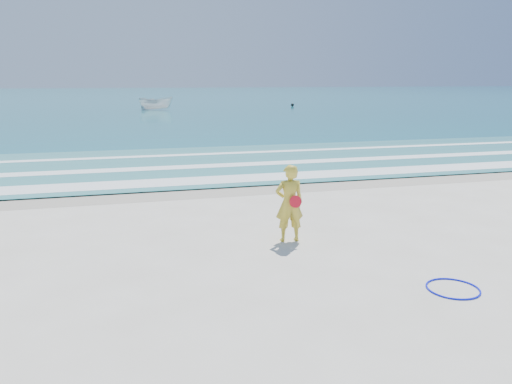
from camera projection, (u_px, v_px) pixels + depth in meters
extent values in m
plane|color=silver|center=(320.00, 308.00, 7.89)|extent=(400.00, 400.00, 0.00)
cube|color=#B2A893|center=(215.00, 189.00, 16.37)|extent=(400.00, 2.40, 0.00)
cube|color=#19727F|center=(133.00, 96.00, 106.74)|extent=(400.00, 190.00, 0.04)
cube|color=#59B7AD|center=(194.00, 163.00, 21.06)|extent=(400.00, 10.00, 0.01)
cube|color=white|center=(209.00, 180.00, 17.58)|extent=(400.00, 1.40, 0.01)
cube|color=white|center=(196.00, 166.00, 20.31)|extent=(400.00, 0.90, 0.01)
cube|color=white|center=(186.00, 155.00, 23.42)|extent=(400.00, 0.60, 0.01)
torus|color=#0C16E8|center=(453.00, 288.00, 8.57)|extent=(1.02, 1.02, 0.03)
imported|color=silver|center=(156.00, 103.00, 57.34)|extent=(4.16, 2.48, 1.51)
sphere|color=black|center=(292.00, 105.00, 64.47)|extent=(0.42, 0.42, 0.42)
imported|color=gold|center=(289.00, 203.00, 10.97)|extent=(0.66, 0.46, 1.73)
cylinder|color=red|center=(296.00, 202.00, 10.80)|extent=(0.27, 0.08, 0.27)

